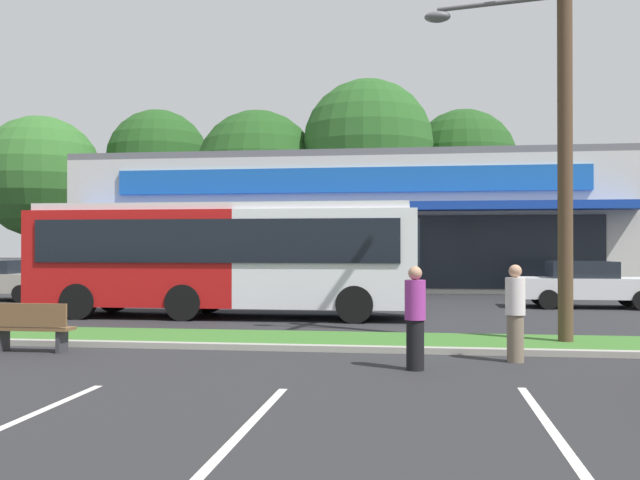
% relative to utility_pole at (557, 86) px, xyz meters
% --- Properties ---
extents(grass_median, '(56.00, 2.20, 0.12)m').
position_rel_utility_pole_xyz_m(grass_median, '(-3.97, -0.08, -5.24)').
color(grass_median, '#386B28').
rests_on(grass_median, ground_plane).
extents(curb_lip, '(56.00, 0.24, 0.12)m').
position_rel_utility_pole_xyz_m(curb_lip, '(-3.97, -1.30, -5.24)').
color(curb_lip, '#99968C').
rests_on(curb_lip, ground_plane).
extents(parking_stripe_0, '(0.12, 4.80, 0.01)m').
position_rel_utility_pole_xyz_m(parking_stripe_0, '(-7.43, -7.57, -5.30)').
color(parking_stripe_0, silver).
rests_on(parking_stripe_0, ground_plane).
extents(parking_stripe_1, '(0.12, 4.80, 0.01)m').
position_rel_utility_pole_xyz_m(parking_stripe_1, '(-4.71, -7.43, -5.30)').
color(parking_stripe_1, silver).
rests_on(parking_stripe_1, ground_plane).
extents(parking_stripe_2, '(0.12, 4.80, 0.01)m').
position_rel_utility_pole_xyz_m(parking_stripe_2, '(-1.33, -6.87, -5.30)').
color(parking_stripe_2, silver).
rests_on(parking_stripe_2, ground_plane).
extents(storefront_building, '(25.76, 14.09, 6.30)m').
position_rel_utility_pole_xyz_m(storefront_building, '(-5.96, 22.30, -2.15)').
color(storefront_building, beige).
rests_on(storefront_building, ground_plane).
extents(tree_far_left, '(7.97, 7.97, 10.59)m').
position_rel_utility_pole_xyz_m(tree_far_left, '(-27.47, 29.16, 1.30)').
color(tree_far_left, '#473323').
rests_on(tree_far_left, ground_plane).
extents(tree_left, '(6.97, 6.97, 11.42)m').
position_rel_utility_pole_xyz_m(tree_left, '(-20.62, 32.34, 2.61)').
color(tree_left, '#473323').
rests_on(tree_left, ground_plane).
extents(tree_mid_left, '(7.65, 7.65, 10.49)m').
position_rel_utility_pole_xyz_m(tree_mid_left, '(-12.79, 28.70, 1.36)').
color(tree_mid_left, '#473323').
rests_on(tree_mid_left, ground_plane).
extents(tree_mid, '(7.85, 7.85, 12.14)m').
position_rel_utility_pole_xyz_m(tree_mid, '(-5.88, 28.39, 2.90)').
color(tree_mid, '#473323').
rests_on(tree_mid, ground_plane).
extents(tree_mid_right, '(6.86, 6.86, 10.91)m').
position_rel_utility_pole_xyz_m(tree_mid_right, '(0.04, 32.33, 2.16)').
color(tree_mid_right, '#473323').
rests_on(tree_mid_right, ground_plane).
extents(utility_pole, '(3.15, 2.37, 9.91)m').
position_rel_utility_pole_xyz_m(utility_pole, '(0.00, 0.00, 0.00)').
color(utility_pole, '#4C3826').
rests_on(utility_pole, ground_plane).
extents(city_bus, '(11.11, 2.71, 3.25)m').
position_rel_utility_pole_xyz_m(city_bus, '(-8.35, 5.01, -3.54)').
color(city_bus, '#B71414').
rests_on(city_bus, ground_plane).
extents(bus_stop_bench, '(1.60, 0.45, 0.95)m').
position_rel_utility_pole_xyz_m(bus_stop_bench, '(-10.21, -2.18, -4.80)').
color(bus_stop_bench, brown).
rests_on(bus_stop_bench, ground_plane).
extents(car_0, '(4.65, 1.90, 1.54)m').
position_rel_utility_pole_xyz_m(car_0, '(2.73, 9.76, -4.52)').
color(car_0, silver).
rests_on(car_0, ground_plane).
extents(car_3, '(4.63, 1.87, 1.57)m').
position_rel_utility_pole_xyz_m(car_3, '(-10.75, 10.45, -4.51)').
color(car_3, '#515459').
rests_on(car_3, ground_plane).
extents(pedestrian_near_bench, '(0.35, 0.35, 1.72)m').
position_rel_utility_pole_xyz_m(pedestrian_near_bench, '(-1.11, -2.12, -4.44)').
color(pedestrian_near_bench, '#726651').
rests_on(pedestrian_near_bench, ground_plane).
extents(pedestrian_by_pole, '(0.35, 0.35, 1.71)m').
position_rel_utility_pole_xyz_m(pedestrian_by_pole, '(-2.86, -3.18, -4.44)').
color(pedestrian_by_pole, black).
rests_on(pedestrian_by_pole, ground_plane).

